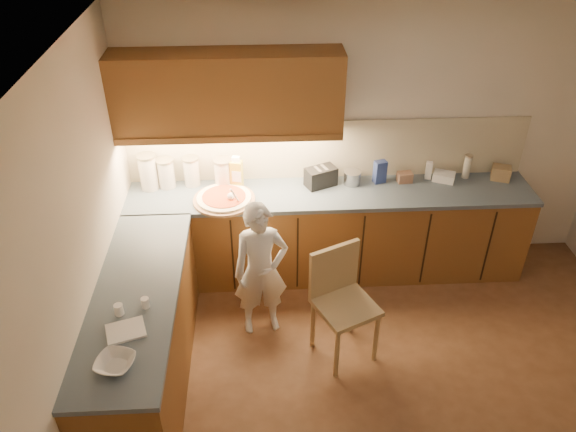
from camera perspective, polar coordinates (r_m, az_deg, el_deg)
The scene contains 24 objects.
room at distance 3.49m, azimuth 14.36°, elevation -1.43°, with size 4.54×4.50×2.62m.
l_counter at distance 5.07m, azimuth -1.42°, elevation -4.80°, with size 3.77×2.62×0.92m.
backsplash at distance 5.31m, azimuth 4.15°, elevation 6.77°, with size 3.75×0.02×0.58m, color beige.
upper_cabinets at distance 4.87m, azimuth -6.13°, elevation 12.30°, with size 1.95×0.36×0.73m.
pizza_on_board at distance 5.07m, azimuth -6.49°, elevation 1.76°, with size 0.56×0.56×0.23m.
child at distance 4.71m, azimuth -2.77°, elevation -5.54°, with size 0.46×0.30×1.27m, color silver.
wooden_chair at distance 4.59m, azimuth 5.40°, elevation -8.09°, with size 0.59×0.59×0.99m.
mixing_bowl at distance 3.73m, azimuth -17.15°, elevation -14.11°, with size 0.24×0.24×0.06m, color silver.
canister_a at distance 5.31m, azimuth -14.02°, elevation 4.37°, with size 0.17×0.17×0.35m.
canister_b at distance 5.32m, azimuth -12.27°, elevation 4.28°, with size 0.16×0.16×0.29m.
canister_c at distance 5.31m, azimuth -9.78°, elevation 4.51°, with size 0.15×0.15×0.28m.
canister_d at distance 5.25m, azimuth -6.61°, elevation 4.40°, with size 0.17×0.17×0.28m.
oil_jug at distance 5.21m, azimuth -5.25°, elevation 4.32°, with size 0.12×0.10×0.32m.
toaster at distance 5.25m, azimuth 3.35°, elevation 4.00°, with size 0.32×0.26×0.18m.
steel_pot at distance 5.32m, azimuth 6.53°, elevation 3.91°, with size 0.17×0.17×0.13m.
blue_box at distance 5.36m, azimuth 9.32°, elevation 4.45°, with size 0.11×0.08×0.22m, color #2D4189.
card_box_a at distance 5.44m, azimuth 11.77°, elevation 3.89°, with size 0.13×0.10×0.10m, color #A67759.
white_bottle at distance 5.53m, azimuth 14.10°, elevation 4.53°, with size 0.06×0.06×0.17m, color silver.
flat_pack at distance 5.55m, azimuth 15.54°, elevation 3.87°, with size 0.20×0.14×0.08m, color silver.
tall_jar at distance 5.62m, azimuth 17.74°, elevation 4.83°, with size 0.08×0.08×0.24m.
card_box_b at distance 5.73m, azimuth 20.82°, elevation 4.11°, with size 0.17×0.13×0.13m, color #9D8054.
dough_cloth at distance 3.94m, azimuth -16.16°, elevation -11.12°, with size 0.25×0.20×0.02m, color white.
spice_jar_a at distance 4.06m, azimuth -16.81°, elevation -9.08°, with size 0.06×0.06×0.08m, color white.
spice_jar_b at distance 4.06m, azimuth -14.30°, elevation -8.53°, with size 0.06×0.06×0.08m, color white.
Camera 1 is at (-1.01, -2.70, 3.64)m, focal length 35.00 mm.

